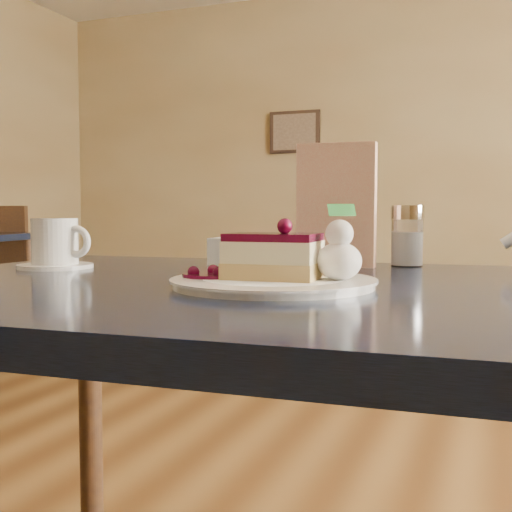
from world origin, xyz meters
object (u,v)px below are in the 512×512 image
(coffee_set, at_px, (56,246))
(main_table, at_px, (284,339))
(cheesecake_slice, at_px, (273,257))
(dessert_plate, at_px, (273,283))

(coffee_set, bearing_deg, main_table, -10.13)
(cheesecake_slice, relative_size, coffee_set, 0.89)
(cheesecake_slice, xyz_separation_m, coffee_set, (-0.50, 0.14, -0.00))
(main_table, xyz_separation_m, cheesecake_slice, (0.00, -0.06, 0.13))
(dessert_plate, bearing_deg, coffee_set, 163.86)
(dessert_plate, bearing_deg, cheesecake_slice, 45.00)
(main_table, height_order, dessert_plate, dessert_plate)
(dessert_plate, xyz_separation_m, coffee_set, (-0.50, 0.14, 0.04))
(main_table, bearing_deg, dessert_plate, -90.00)
(main_table, bearing_deg, coffee_set, 167.57)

